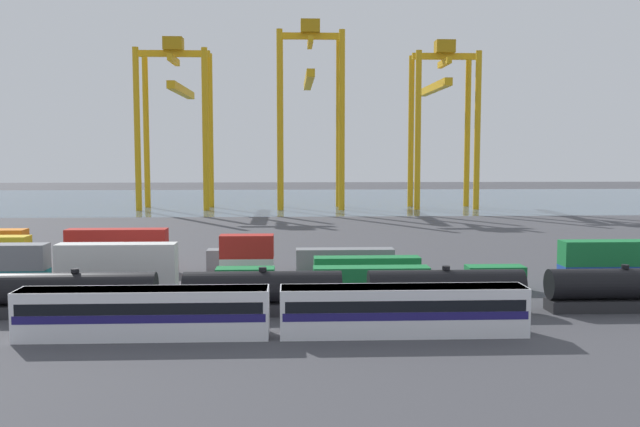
% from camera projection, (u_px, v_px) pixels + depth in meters
% --- Properties ---
extents(ground_plane, '(420.00, 420.00, 0.00)m').
position_uv_depth(ground_plane, '(297.00, 237.00, 117.15)').
color(ground_plane, '#424247').
extents(harbour_water, '(400.00, 110.00, 0.01)m').
position_uv_depth(harbour_water, '(294.00, 200.00, 208.69)').
color(harbour_water, '#475B6B').
rests_on(harbour_water, ground_plane).
extents(passenger_train, '(39.98, 3.14, 3.90)m').
position_uv_depth(passenger_train, '(275.00, 310.00, 54.14)').
color(passenger_train, silver).
rests_on(passenger_train, ground_plane).
extents(freight_tank_row, '(80.24, 2.81, 4.27)m').
position_uv_depth(freight_tank_row, '(446.00, 291.00, 62.18)').
color(freight_tank_row, '#232326').
rests_on(freight_tank_row, ground_plane).
extents(shipping_container_2, '(12.10, 2.44, 2.60)m').
position_uv_depth(shipping_container_2, '(118.00, 281.00, 70.53)').
color(shipping_container_2, silver).
rests_on(shipping_container_2, ground_plane).
extents(shipping_container_3, '(12.10, 2.44, 2.60)m').
position_uv_depth(shipping_container_3, '(117.00, 256.00, 70.30)').
color(shipping_container_3, silver).
rests_on(shipping_container_3, shipping_container_2).
extents(shipping_container_4, '(6.04, 2.44, 2.60)m').
position_uv_depth(shipping_container_4, '(245.00, 280.00, 71.09)').
color(shipping_container_4, '#197538').
rests_on(shipping_container_4, ground_plane).
extents(shipping_container_5, '(12.10, 2.44, 2.60)m').
position_uv_depth(shipping_container_5, '(371.00, 279.00, 71.66)').
color(shipping_container_5, '#197538').
rests_on(shipping_container_5, ground_plane).
extents(shipping_container_6, '(6.04, 2.44, 2.60)m').
position_uv_depth(shipping_container_6, '(495.00, 278.00, 72.22)').
color(shipping_container_6, '#197538').
rests_on(shipping_container_6, ground_plane).
extents(shipping_container_7, '(12.10, 2.44, 2.60)m').
position_uv_depth(shipping_container_7, '(617.00, 277.00, 72.78)').
color(shipping_container_7, '#1C4299').
rests_on(shipping_container_7, ground_plane).
extents(shipping_container_8, '(12.10, 2.44, 2.60)m').
position_uv_depth(shipping_container_8, '(618.00, 253.00, 72.55)').
color(shipping_container_8, '#197538').
rests_on(shipping_container_8, shipping_container_7).
extents(shipping_container_9, '(6.04, 2.44, 2.60)m').
position_uv_depth(shipping_container_9, '(2.00, 271.00, 76.63)').
color(shipping_container_9, '#AD211C').
rests_on(shipping_container_9, ground_plane).
extents(shipping_container_10, '(6.04, 2.44, 2.60)m').
position_uv_depth(shipping_container_10, '(1.00, 248.00, 76.40)').
color(shipping_container_10, gold).
rests_on(shipping_container_10, shipping_container_9).
extents(shipping_container_11, '(6.04, 2.44, 2.60)m').
position_uv_depth(shipping_container_11, '(125.00, 270.00, 77.22)').
color(shipping_container_11, silver).
rests_on(shipping_container_11, ground_plane).
extents(shipping_container_12, '(6.04, 2.44, 2.60)m').
position_uv_depth(shipping_container_12, '(247.00, 269.00, 77.81)').
color(shipping_container_12, silver).
rests_on(shipping_container_12, ground_plane).
extents(shipping_container_13, '(6.04, 2.44, 2.60)m').
position_uv_depth(shipping_container_13, '(247.00, 246.00, 77.57)').
color(shipping_container_13, '#AD211C').
rests_on(shipping_container_13, shipping_container_12).
extents(shipping_container_14, '(12.10, 2.44, 2.60)m').
position_uv_depth(shipping_container_14, '(367.00, 268.00, 78.39)').
color(shipping_container_14, '#197538').
rests_on(shipping_container_14, ground_plane).
extents(shipping_container_15, '(6.04, 2.44, 2.60)m').
position_uv_depth(shipping_container_15, '(1.00, 261.00, 83.23)').
color(shipping_container_15, gold).
rests_on(shipping_container_15, ground_plane).
extents(shipping_container_16, '(6.04, 2.44, 2.60)m').
position_uv_depth(shipping_container_16, '(1.00, 240.00, 83.00)').
color(shipping_container_16, orange).
rests_on(shipping_container_16, shipping_container_15).
extents(shipping_container_17, '(12.10, 2.44, 2.60)m').
position_uv_depth(shipping_container_17, '(118.00, 261.00, 83.83)').
color(shipping_container_17, '#AD211C').
rests_on(shipping_container_17, ground_plane).
extents(shipping_container_18, '(12.10, 2.44, 2.60)m').
position_uv_depth(shipping_container_18, '(117.00, 239.00, 83.60)').
color(shipping_container_18, '#AD211C').
rests_on(shipping_container_18, shipping_container_17).
extents(shipping_container_19, '(6.04, 2.44, 2.60)m').
position_uv_depth(shipping_container_19, '(232.00, 260.00, 84.43)').
color(shipping_container_19, slate).
rests_on(shipping_container_19, ground_plane).
extents(shipping_container_20, '(12.10, 2.44, 2.60)m').
position_uv_depth(shipping_container_20, '(345.00, 259.00, 85.03)').
color(shipping_container_20, slate).
rests_on(shipping_container_20, ground_plane).
extents(gantry_crane_west, '(18.20, 35.72, 43.02)m').
position_uv_depth(gantry_crane_west, '(176.00, 106.00, 175.79)').
color(gantry_crane_west, gold).
rests_on(gantry_crane_west, ground_plane).
extents(gantry_crane_central, '(16.92, 38.20, 47.58)m').
position_uv_depth(gantry_crane_central, '(310.00, 96.00, 177.28)').
color(gantry_crane_central, gold).
rests_on(gantry_crane_central, ground_plane).
extents(gantry_crane_east, '(16.65, 34.85, 42.75)m').
position_uv_depth(gantry_crane_east, '(441.00, 106.00, 178.69)').
color(gantry_crane_east, gold).
rests_on(gantry_crane_east, ground_plane).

